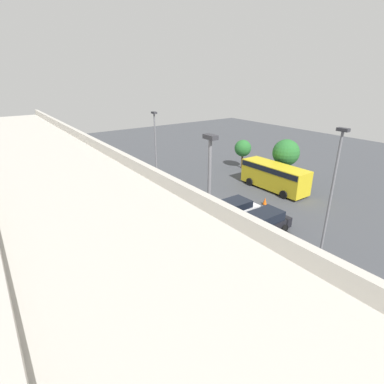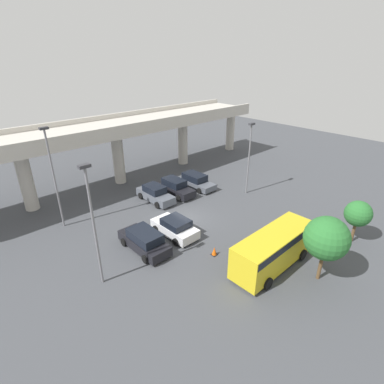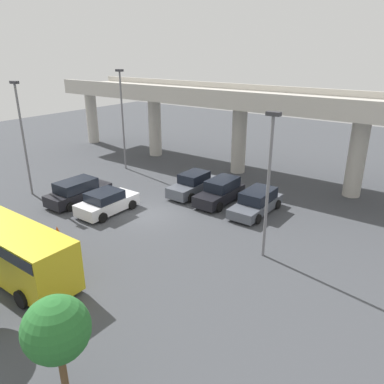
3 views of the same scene
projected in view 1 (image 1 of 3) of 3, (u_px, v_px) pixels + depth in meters
name	position (u px, v px, depth m)	size (l,w,h in m)	color
ground_plane	(202.00, 211.00, 26.80)	(86.54, 86.54, 0.00)	#424449
highway_overpass	(45.00, 171.00, 18.10)	(41.69, 6.59, 7.59)	#BCB7AD
parked_car_0	(262.00, 223.00, 22.86)	(2.15, 4.86, 1.72)	black
parked_car_1	(234.00, 210.00, 25.28)	(2.24, 4.34, 1.57)	silver
parked_car_2	(152.00, 218.00, 23.83)	(1.99, 4.74, 1.70)	#515660
parked_car_3	(139.00, 206.00, 25.92)	(2.02, 4.53, 1.74)	black
parked_car_4	(126.00, 196.00, 28.24)	(2.12, 4.88, 1.58)	#515660
shuttle_bus	(274.00, 175.00, 31.23)	(7.38, 2.63, 2.70)	gold
lamp_post_near_aisle	(209.00, 213.00, 14.42)	(0.70, 0.35, 9.01)	slate
lamp_post_mid_lot	(155.00, 143.00, 31.84)	(0.70, 0.35, 7.82)	slate
lamp_post_by_overpass	(333.00, 185.00, 18.70)	(0.70, 0.35, 8.54)	slate
tree_front_left	(286.00, 153.00, 33.08)	(2.95, 2.95, 4.79)	brown
tree_front_centre	(243.00, 148.00, 38.07)	(2.11, 2.11, 3.67)	brown
traffic_cone	(265.00, 201.00, 28.02)	(0.44, 0.44, 0.70)	black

